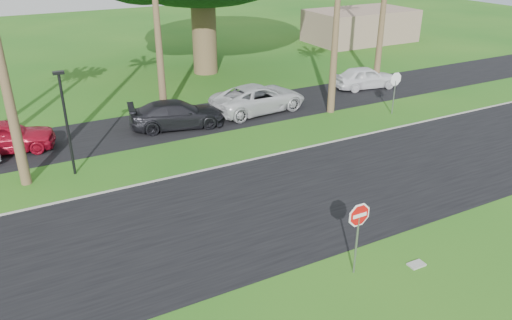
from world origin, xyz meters
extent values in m
plane|color=#1B5916|center=(0.00, 0.00, 0.00)|extent=(120.00, 120.00, 0.00)
cube|color=black|center=(0.00, 2.00, 0.01)|extent=(120.00, 8.00, 0.02)
cube|color=black|center=(0.00, 12.50, 0.01)|extent=(120.00, 5.00, 0.02)
cube|color=gray|center=(0.00, 6.05, 0.03)|extent=(120.00, 0.12, 0.06)
cylinder|color=gray|center=(0.50, -3.00, 1.00)|extent=(0.07, 0.07, 2.00)
cylinder|color=white|center=(0.50, -3.00, 2.10)|extent=(1.05, 0.02, 1.05)
cylinder|color=red|center=(0.50, -3.00, 2.10)|extent=(0.90, 0.02, 0.90)
cube|color=white|center=(0.50, -3.00, 2.10)|extent=(0.50, 0.02, 0.12)
cylinder|color=gray|center=(12.00, 8.00, 1.00)|extent=(0.07, 0.07, 2.00)
cylinder|color=white|center=(12.00, 8.00, 2.10)|extent=(1.05, 0.02, 1.05)
cylinder|color=red|center=(12.00, 8.00, 2.10)|extent=(0.90, 0.02, 0.90)
cube|color=white|center=(12.00, 8.00, 2.10)|extent=(0.50, 0.02, 0.12)
cone|color=brown|center=(0.00, 14.00, 4.75)|extent=(0.44, 0.44, 9.50)
cone|color=brown|center=(9.00, 10.00, 4.25)|extent=(0.44, 0.44, 8.50)
cylinder|color=brown|center=(6.00, 22.00, 3.00)|extent=(1.80, 1.80, 6.00)
cylinder|color=black|center=(-6.00, 8.50, 2.25)|extent=(0.12, 0.12, 4.50)
cube|color=black|center=(-6.00, 8.50, 4.58)|extent=(0.45, 0.25, 0.12)
cube|color=gray|center=(24.00, 26.00, 1.50)|extent=(10.00, 6.00, 3.00)
imported|color=#A40D23|center=(-8.54, 12.57, 0.80)|extent=(4.96, 2.70, 1.60)
imported|color=black|center=(0.02, 11.82, 0.74)|extent=(5.41, 3.02, 1.48)
imported|color=silver|center=(5.26, 12.11, 0.80)|extent=(5.98, 3.13, 1.61)
imported|color=white|center=(13.98, 12.90, 0.75)|extent=(4.63, 2.48, 1.50)
cube|color=gray|center=(2.52, -3.67, 0.03)|extent=(0.56, 0.36, 0.06)
camera|label=1|loc=(-8.28, -12.88, 9.81)|focal=35.00mm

